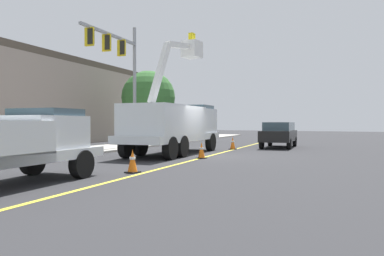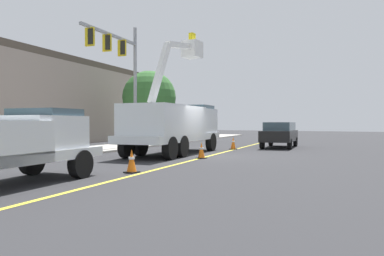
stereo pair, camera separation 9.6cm
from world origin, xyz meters
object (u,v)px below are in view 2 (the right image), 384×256
passing_minivan (280,133)px  traffic_signal_mast (121,62)px  traffic_cone_mid_front (132,161)px  traffic_cone_mid_rear (201,150)px  service_pickup_truck (3,143)px  utility_bucket_truck (175,124)px  traffic_cone_trailing (233,143)px

passing_minivan → traffic_signal_mast: traffic_signal_mast is taller
traffic_cone_mid_front → traffic_cone_mid_rear: size_ratio=1.04×
traffic_cone_mid_front → service_pickup_truck: bearing=163.8°
traffic_signal_mast → traffic_cone_mid_rear: bearing=-108.0°
utility_bucket_truck → service_pickup_truck: bearing=-169.8°
utility_bucket_truck → passing_minivan: utility_bucket_truck is taller
passing_minivan → traffic_signal_mast: 11.34m
utility_bucket_truck → traffic_cone_mid_front: bearing=-156.4°
passing_minivan → traffic_signal_mast: size_ratio=0.64×
traffic_cone_mid_front → utility_bucket_truck: bearing=23.6°
traffic_cone_mid_front → passing_minivan: bearing=-0.3°
service_pickup_truck → traffic_cone_mid_front: (3.73, -1.09, -0.74)m
utility_bucket_truck → passing_minivan: 8.51m
utility_bucket_truck → traffic_cone_trailing: utility_bucket_truck is taller
passing_minivan → traffic_cone_trailing: 3.80m
traffic_cone_trailing → utility_bucket_truck: bearing=165.9°
passing_minivan → traffic_cone_trailing: passing_minivan is taller
passing_minivan → traffic_cone_trailing: bearing=149.9°
passing_minivan → traffic_signal_mast: (-7.01, 7.74, 4.42)m
traffic_cone_mid_front → traffic_cone_trailing: size_ratio=0.98×
traffic_cone_mid_front → traffic_cone_trailing: 11.65m
service_pickup_truck → traffic_cone_mid_rear: service_pickup_truck is taller
traffic_signal_mast → passing_minivan: bearing=-47.8°
traffic_signal_mast → traffic_cone_mid_front: bearing=-135.3°
traffic_cone_mid_front → traffic_signal_mast: bearing=44.7°
service_pickup_truck → traffic_cone_mid_front: size_ratio=7.55×
traffic_cone_trailing → traffic_signal_mast: bearing=122.7°
utility_bucket_truck → passing_minivan: (7.92, -3.06, -0.63)m
traffic_cone_mid_rear → traffic_signal_mast: (2.32, 7.15, 5.02)m
utility_bucket_truck → service_pickup_truck: utility_bucket_truck is taller
passing_minivan → traffic_cone_trailing: (-3.24, 1.88, -0.58)m
traffic_cone_mid_front → traffic_signal_mast: 11.99m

